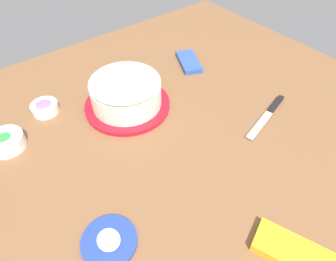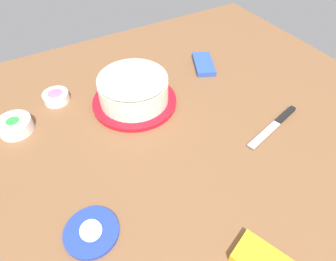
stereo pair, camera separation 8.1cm
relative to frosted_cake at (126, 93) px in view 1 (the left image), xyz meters
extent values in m
plane|color=brown|center=(-0.30, -0.02, -0.05)|extent=(1.54, 1.54, 0.00)
cylinder|color=red|center=(0.00, 0.00, -0.05)|extent=(0.27, 0.27, 0.01)
cylinder|color=#DBB77A|center=(0.00, 0.00, -0.01)|extent=(0.20, 0.20, 0.06)
cylinder|color=white|center=(0.00, 0.00, 0.00)|extent=(0.22, 0.22, 0.07)
ellipsoid|color=white|center=(0.00, 0.00, 0.04)|extent=(0.22, 0.22, 0.04)
cylinder|color=#233DAD|center=(-0.35, 0.27, -0.05)|extent=(0.12, 0.12, 0.01)
ellipsoid|color=white|center=(-0.35, 0.27, -0.04)|extent=(0.05, 0.05, 0.01)
cube|color=silver|center=(-0.32, -0.26, -0.05)|extent=(0.06, 0.14, 0.00)
cube|color=black|center=(-0.29, -0.38, -0.05)|extent=(0.04, 0.10, 0.01)
cylinder|color=white|center=(0.06, 0.36, -0.04)|extent=(0.10, 0.10, 0.04)
cylinder|color=green|center=(0.06, 0.36, -0.03)|extent=(0.08, 0.08, 0.01)
ellipsoid|color=green|center=(0.06, 0.36, -0.02)|extent=(0.07, 0.07, 0.02)
cylinder|color=white|center=(0.14, 0.22, -0.04)|extent=(0.08, 0.08, 0.03)
cylinder|color=pink|center=(0.14, 0.22, -0.04)|extent=(0.07, 0.07, 0.01)
ellipsoid|color=pink|center=(0.14, 0.22, -0.03)|extent=(0.06, 0.06, 0.02)
cube|color=yellow|center=(-0.61, -0.01, -0.04)|extent=(0.17, 0.12, 0.02)
cube|color=#2D51B2|center=(0.07, -0.32, -0.05)|extent=(0.16, 0.12, 0.02)
camera|label=1|loc=(-0.64, 0.34, 0.56)|focal=31.11mm
camera|label=2|loc=(-0.68, 0.27, 0.56)|focal=31.11mm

